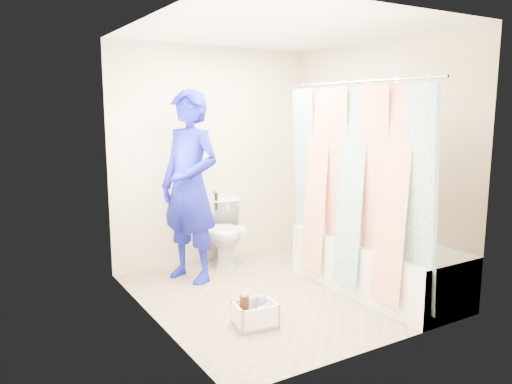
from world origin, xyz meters
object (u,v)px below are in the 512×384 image
bathtub (376,263)px  plumber (190,187)px  toilet (225,232)px  cleaning_caddy (256,315)px

bathtub → plumber: (-1.38, 1.20, 0.69)m
toilet → cleaning_caddy: 1.72m
plumber → bathtub: bearing=25.5°
toilet → plumber: (-0.54, -0.30, 0.60)m
cleaning_caddy → toilet: bearing=80.0°
toilet → bathtub: bearing=-38.1°
toilet → cleaning_caddy: toilet is taller
bathtub → plumber: size_ratio=0.92×
plumber → toilet: bearing=95.7°
bathtub → cleaning_caddy: (-1.39, -0.10, -0.18)m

